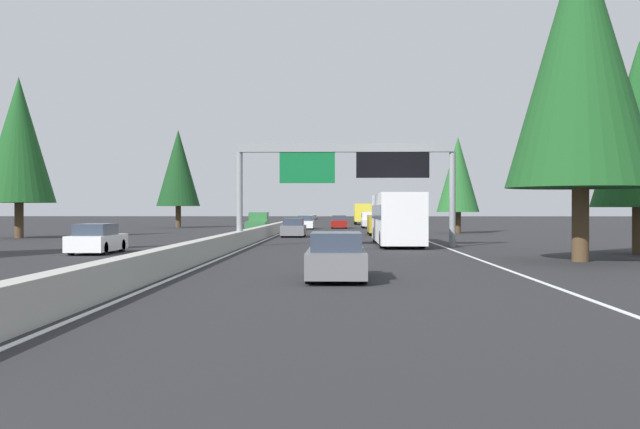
{
  "coord_description": "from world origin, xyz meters",
  "views": [
    {
      "loc": [
        -5.39,
        -5.51,
        2.18
      ],
      "look_at": [
        46.56,
        -4.13,
        1.8
      ],
      "focal_mm": 41.37,
      "sensor_mm": 36.0,
      "label": 1
    }
  ],
  "objects_px": {
    "pickup_far_center": "(370,220)",
    "conifer_left_near": "(19,140)",
    "conifer_left_mid": "(178,168)",
    "sign_gantry_overhead": "(349,165)",
    "sedan_mid_left": "(336,257)",
    "sedan_distant_a": "(339,222)",
    "conifer_right_near": "(639,124)",
    "oncoming_far": "(97,240)",
    "oncoming_near": "(258,222)",
    "box_truck_distant_b": "(363,213)",
    "sedan_far_left": "(305,223)",
    "sedan_far_right": "(294,228)",
    "bus_mid_center": "(397,217)",
    "minivan_mid_right": "(380,224)",
    "conifer_right_foreground": "(581,57)",
    "conifer_right_mid": "(458,175)"
  },
  "relations": [
    {
      "from": "pickup_far_center",
      "to": "conifer_left_near",
      "type": "height_order",
      "value": "conifer_left_near"
    },
    {
      "from": "pickup_far_center",
      "to": "conifer_left_mid",
      "type": "height_order",
      "value": "conifer_left_mid"
    },
    {
      "from": "sign_gantry_overhead",
      "to": "sedan_mid_left",
      "type": "bearing_deg",
      "value": 178.19
    },
    {
      "from": "sedan_mid_left",
      "to": "sedan_distant_a",
      "type": "height_order",
      "value": "same"
    },
    {
      "from": "conifer_right_near",
      "to": "oncoming_far",
      "type": "bearing_deg",
      "value": 90.57
    },
    {
      "from": "oncoming_near",
      "to": "box_truck_distant_b",
      "type": "bearing_deg",
      "value": 159.68
    },
    {
      "from": "sedan_far_left",
      "to": "oncoming_near",
      "type": "height_order",
      "value": "oncoming_near"
    },
    {
      "from": "sedan_far_right",
      "to": "oncoming_far",
      "type": "height_order",
      "value": "same"
    },
    {
      "from": "sedan_mid_left",
      "to": "conifer_left_near",
      "type": "xyz_separation_m",
      "value": [
        31.95,
        24.03,
        6.71
      ]
    },
    {
      "from": "box_truck_distant_b",
      "to": "bus_mid_center",
      "type": "bearing_deg",
      "value": -179.84
    },
    {
      "from": "conifer_left_mid",
      "to": "bus_mid_center",
      "type": "bearing_deg",
      "value": -151.55
    },
    {
      "from": "sedan_distant_a",
      "to": "oncoming_far",
      "type": "relative_size",
      "value": 1.0
    },
    {
      "from": "sedan_mid_left",
      "to": "conifer_left_mid",
      "type": "xyz_separation_m",
      "value": [
        63.82,
        19.0,
        6.37
      ]
    },
    {
      "from": "sedan_far_left",
      "to": "conifer_left_mid",
      "type": "distance_m",
      "value": 17.74
    },
    {
      "from": "minivan_mid_right",
      "to": "box_truck_distant_b",
      "type": "distance_m",
      "value": 43.38
    },
    {
      "from": "oncoming_far",
      "to": "conifer_right_foreground",
      "type": "relative_size",
      "value": 0.32
    },
    {
      "from": "box_truck_distant_b",
      "to": "sedan_distant_a",
      "type": "height_order",
      "value": "box_truck_distant_b"
    },
    {
      "from": "oncoming_near",
      "to": "conifer_right_near",
      "type": "relative_size",
      "value": 0.54
    },
    {
      "from": "oncoming_near",
      "to": "conifer_left_near",
      "type": "xyz_separation_m",
      "value": [
        -19.46,
        15.91,
        6.48
      ]
    },
    {
      "from": "sedan_distant_a",
      "to": "oncoming_far",
      "type": "distance_m",
      "value": 49.45
    },
    {
      "from": "conifer_right_mid",
      "to": "pickup_far_center",
      "type": "bearing_deg",
      "value": 21.52
    },
    {
      "from": "sedan_far_right",
      "to": "sedan_far_left",
      "type": "bearing_deg",
      "value": 0.32
    },
    {
      "from": "pickup_far_center",
      "to": "conifer_right_mid",
      "type": "bearing_deg",
      "value": -158.48
    },
    {
      "from": "conifer_left_near",
      "to": "oncoming_far",
      "type": "bearing_deg",
      "value": -147.11
    },
    {
      "from": "conifer_right_near",
      "to": "conifer_left_near",
      "type": "relative_size",
      "value": 0.85
    },
    {
      "from": "minivan_mid_right",
      "to": "sedan_far_left",
      "type": "bearing_deg",
      "value": 21.07
    },
    {
      "from": "conifer_right_mid",
      "to": "sign_gantry_overhead",
      "type": "bearing_deg",
      "value": 157.42
    },
    {
      "from": "bus_mid_center",
      "to": "conifer_right_near",
      "type": "height_order",
      "value": "conifer_right_near"
    },
    {
      "from": "conifer_right_mid",
      "to": "sedan_distant_a",
      "type": "bearing_deg",
      "value": 32.76
    },
    {
      "from": "sedan_far_right",
      "to": "conifer_left_near",
      "type": "bearing_deg",
      "value": 98.52
    },
    {
      "from": "oncoming_near",
      "to": "sedan_far_right",
      "type": "bearing_deg",
      "value": 15.69
    },
    {
      "from": "sedan_distant_a",
      "to": "sedan_far_left",
      "type": "bearing_deg",
      "value": 133.37
    },
    {
      "from": "sign_gantry_overhead",
      "to": "pickup_far_center",
      "type": "height_order",
      "value": "sign_gantry_overhead"
    },
    {
      "from": "box_truck_distant_b",
      "to": "conifer_right_mid",
      "type": "xyz_separation_m",
      "value": [
        -38.2,
        -7.43,
        3.71
      ]
    },
    {
      "from": "minivan_mid_right",
      "to": "sedan_far_left",
      "type": "height_order",
      "value": "minivan_mid_right"
    },
    {
      "from": "sign_gantry_overhead",
      "to": "oncoming_near",
      "type": "relative_size",
      "value": 2.26
    },
    {
      "from": "sedan_mid_left",
      "to": "conifer_right_mid",
      "type": "xyz_separation_m",
      "value": [
        44.33,
        -10.84,
        4.63
      ]
    },
    {
      "from": "sign_gantry_overhead",
      "to": "oncoming_near",
      "type": "distance_m",
      "value": 33.04
    },
    {
      "from": "sign_gantry_overhead",
      "to": "minivan_mid_right",
      "type": "bearing_deg",
      "value": -8.34
    },
    {
      "from": "sedan_mid_left",
      "to": "oncoming_near",
      "type": "relative_size",
      "value": 0.79
    },
    {
      "from": "bus_mid_center",
      "to": "conifer_right_mid",
      "type": "bearing_deg",
      "value": -18.14
    },
    {
      "from": "sedan_mid_left",
      "to": "oncoming_far",
      "type": "height_order",
      "value": "same"
    },
    {
      "from": "conifer_right_mid",
      "to": "conifer_left_mid",
      "type": "relative_size",
      "value": 0.75
    },
    {
      "from": "sedan_mid_left",
      "to": "conifer_left_near",
      "type": "bearing_deg",
      "value": 36.95
    },
    {
      "from": "bus_mid_center",
      "to": "sedan_far_right",
      "type": "bearing_deg",
      "value": 28.9
    },
    {
      "from": "pickup_far_center",
      "to": "conifer_right_near",
      "type": "bearing_deg",
      "value": -167.38
    },
    {
      "from": "sign_gantry_overhead",
      "to": "box_truck_distant_b",
      "type": "xyz_separation_m",
      "value": [
        62.77,
        -2.78,
        -3.15
      ]
    },
    {
      "from": "sign_gantry_overhead",
      "to": "oncoming_near",
      "type": "bearing_deg",
      "value": 15.46
    },
    {
      "from": "sedan_distant_a",
      "to": "conifer_right_near",
      "type": "xyz_separation_m",
      "value": [
        -47.73,
        -14.61,
        5.62
      ]
    },
    {
      "from": "conifer_right_near",
      "to": "conifer_right_mid",
      "type": "distance_m",
      "value": 31.2
    }
  ]
}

